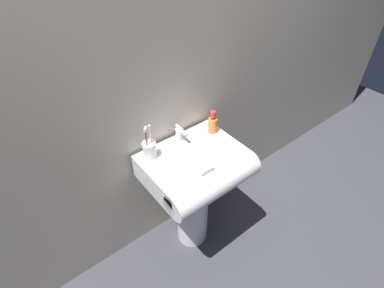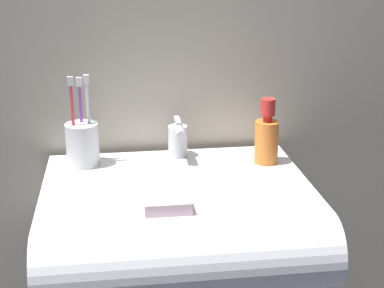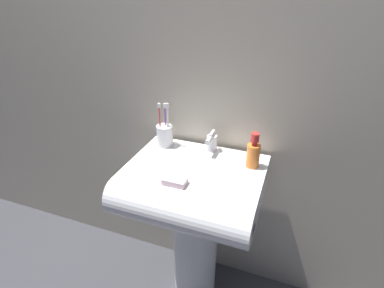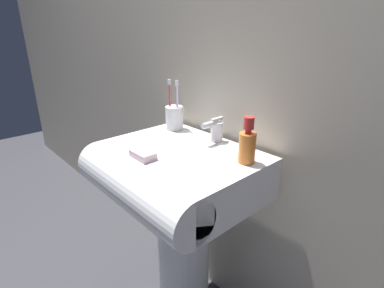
{
  "view_description": "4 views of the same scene",
  "coord_description": "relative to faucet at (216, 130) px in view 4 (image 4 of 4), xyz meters",
  "views": [
    {
      "loc": [
        -0.75,
        -0.95,
        1.88
      ],
      "look_at": [
        -0.02,
        -0.02,
        0.87
      ],
      "focal_mm": 28.0,
      "sensor_mm": 36.0,
      "label": 1
    },
    {
      "loc": [
        -0.12,
        -1.12,
        1.25
      ],
      "look_at": [
        0.04,
        0.01,
        0.85
      ],
      "focal_mm": 55.0,
      "sensor_mm": 36.0,
      "label": 2
    },
    {
      "loc": [
        0.34,
        -0.97,
        1.43
      ],
      "look_at": [
        -0.01,
        -0.01,
        0.88
      ],
      "focal_mm": 28.0,
      "sensor_mm": 36.0,
      "label": 3
    },
    {
      "loc": [
        0.73,
        -0.62,
        1.17
      ],
      "look_at": [
        0.03,
        0.02,
        0.8
      ],
      "focal_mm": 28.0,
      "sensor_mm": 36.0,
      "label": 4
    }
  ],
  "objects": [
    {
      "name": "wall_back",
      "position": [
        -0.02,
        0.09,
        0.38
      ],
      "size": [
        5.0,
        0.05,
        2.4
      ],
      "primitive_type": "cube",
      "color": "#B7AD99",
      "rests_on": "ground"
    },
    {
      "name": "sink_pedestal",
      "position": [
        -0.02,
        -0.14,
        -0.51
      ],
      "size": [
        0.2,
        0.2,
        0.63
      ],
      "primitive_type": "cylinder",
      "color": "white",
      "rests_on": "ground"
    },
    {
      "name": "sink_basin",
      "position": [
        -0.02,
        -0.2,
        -0.12
      ],
      "size": [
        0.55,
        0.46,
        0.15
      ],
      "color": "white",
      "rests_on": "sink_pedestal"
    },
    {
      "name": "faucet",
      "position": [
        0.0,
        0.0,
        0.0
      ],
      "size": [
        0.04,
        0.1,
        0.09
      ],
      "color": "silver",
      "rests_on": "sink_basin"
    },
    {
      "name": "toothbrush_cup",
      "position": [
        -0.21,
        -0.02,
        0.01
      ],
      "size": [
        0.07,
        0.07,
        0.2
      ],
      "color": "white",
      "rests_on": "sink_basin"
    },
    {
      "name": "soap_bottle",
      "position": [
        0.19,
        -0.06,
        0.01
      ],
      "size": [
        0.05,
        0.05,
        0.15
      ],
      "color": "orange",
      "rests_on": "sink_basin"
    },
    {
      "name": "bar_soap",
      "position": [
        -0.05,
        -0.28,
        -0.03
      ],
      "size": [
        0.09,
        0.05,
        0.02
      ],
      "primitive_type": "cube",
      "color": "silver",
      "rests_on": "sink_basin"
    }
  ]
}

